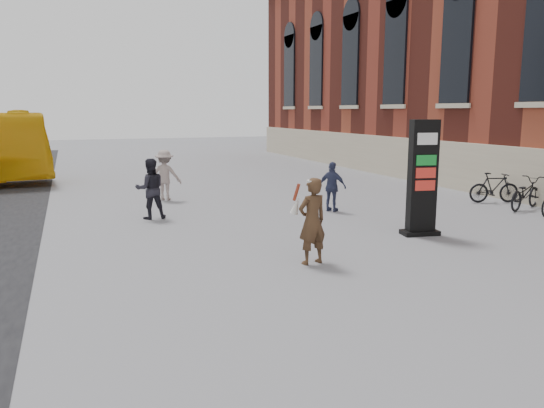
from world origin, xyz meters
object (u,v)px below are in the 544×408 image
object	(u,v)px
woman	(312,220)
pedestrian_b	(165,175)
pedestrian_c	(332,187)
bike_7	(494,188)
info_pylon	(422,178)
pedestrian_a	(150,189)
bike_6	(525,193)

from	to	relation	value
woman	pedestrian_b	distance (m)	8.71
pedestrian_c	bike_7	distance (m)	5.65
woman	bike_7	distance (m)	9.54
info_pylon	woman	bearing A→B (deg)	-149.80
info_pylon	bike_7	distance (m)	5.90
pedestrian_b	info_pylon	bearing A→B (deg)	146.64
woman	bike_7	xyz separation A→B (m)	(8.54, 4.22, -0.38)
pedestrian_a	bike_6	xyz separation A→B (m)	(10.83, -2.65, -0.35)
bike_7	woman	bearing A→B (deg)	133.62
bike_6	info_pylon	bearing A→B (deg)	86.93
info_pylon	bike_7	bearing A→B (deg)	40.31
pedestrian_a	pedestrian_c	size ratio (longest dim) A/B	1.13
pedestrian_a	pedestrian_b	xyz separation A→B (m)	(0.92, 3.00, 0.00)
info_pylon	bike_6	xyz separation A→B (m)	(5.04, 1.67, -0.89)
bike_6	woman	bearing A→B (deg)	87.67
pedestrian_b	bike_7	bearing A→B (deg)	179.12
bike_7	pedestrian_c	bearing A→B (deg)	101.73
pedestrian_a	pedestrian_b	size ratio (longest dim) A/B	1.00
pedestrian_c	bike_6	world-z (taller)	pedestrian_c
pedestrian_a	pedestrian_c	world-z (taller)	pedestrian_a
info_pylon	woman	world-z (taller)	info_pylon
woman	pedestrian_a	bearing A→B (deg)	-77.87
info_pylon	pedestrian_c	bearing A→B (deg)	109.55
info_pylon	bike_6	world-z (taller)	info_pylon
woman	bike_7	world-z (taller)	woman
bike_7	pedestrian_a	bearing A→B (deg)	100.06
pedestrian_b	pedestrian_c	bearing A→B (deg)	161.22
woman	pedestrian_a	size ratio (longest dim) A/B	1.02
woman	pedestrian_b	bearing A→B (deg)	-91.02
pedestrian_b	bike_7	distance (m)	10.85
woman	bike_7	size ratio (longest dim) A/B	1.03
woman	pedestrian_c	distance (m)	5.60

